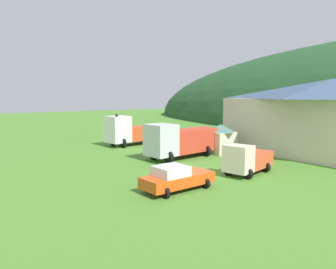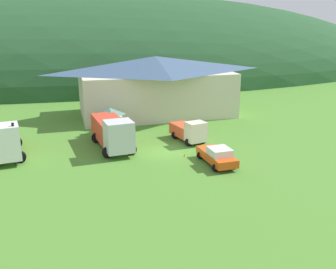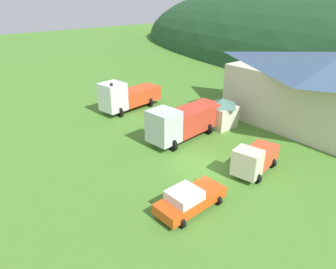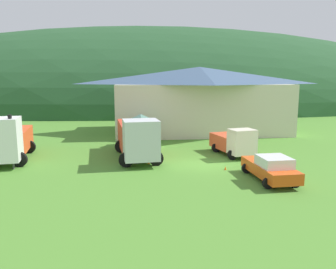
% 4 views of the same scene
% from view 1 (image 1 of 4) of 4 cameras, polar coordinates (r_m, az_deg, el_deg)
% --- Properties ---
extents(ground_plane, '(200.00, 200.00, 0.00)m').
position_cam_1_polar(ground_plane, '(26.11, 4.92, -6.57)').
color(ground_plane, '#4C842D').
extents(depot_building, '(21.18, 11.70, 7.74)m').
position_cam_1_polar(depot_building, '(36.44, 26.93, 2.90)').
color(depot_building, beige).
rests_on(depot_building, ground).
extents(play_shed_cream, '(2.59, 2.74, 3.08)m').
position_cam_1_polar(play_shed_cream, '(34.23, 9.25, -0.68)').
color(play_shed_cream, beige).
rests_on(play_shed_cream, ground).
extents(heavy_rig_white, '(3.92, 7.99, 3.65)m').
position_cam_1_polar(heavy_rig_white, '(39.64, -6.55, 0.63)').
color(heavy_rig_white, white).
rests_on(heavy_rig_white, ground).
extents(tow_truck_silver, '(3.85, 8.46, 3.46)m').
position_cam_1_polar(tow_truck_silver, '(31.32, 2.33, -0.98)').
color(tow_truck_silver, silver).
rests_on(tow_truck_silver, ground).
extents(light_truck_cream, '(3.03, 5.09, 2.42)m').
position_cam_1_polar(light_truck_cream, '(25.69, 13.70, -4.28)').
color(light_truck_cream, beige).
rests_on(light_truck_cream, ground).
extents(service_pickup_orange, '(2.56, 5.01, 1.66)m').
position_cam_1_polar(service_pickup_orange, '(20.87, 1.47, -7.68)').
color(service_pickup_orange, '#E14F16').
rests_on(service_pickup_orange, ground).
extents(traffic_light_west, '(0.20, 0.32, 3.94)m').
position_cam_1_polar(traffic_light_west, '(37.41, -9.04, 1.27)').
color(traffic_light_west, '#4C4C51').
rests_on(traffic_light_west, ground).
extents(traffic_cone_near_pickup, '(0.36, 0.36, 0.52)m').
position_cam_1_polar(traffic_cone_near_pickup, '(24.36, 3.58, -7.55)').
color(traffic_cone_near_pickup, orange).
rests_on(traffic_cone_near_pickup, ground).
extents(traffic_cone_mid_row, '(0.36, 0.36, 0.46)m').
position_cam_1_polar(traffic_cone_mid_row, '(29.81, 0.33, -4.83)').
color(traffic_cone_mid_row, orange).
rests_on(traffic_cone_mid_row, ground).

